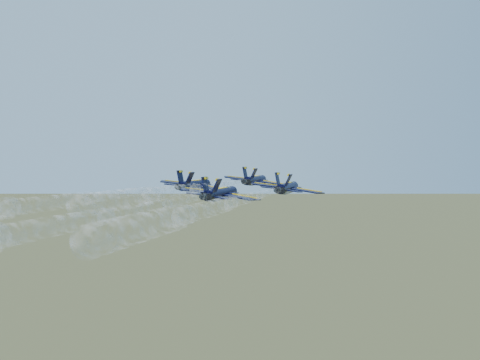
{
  "coord_description": "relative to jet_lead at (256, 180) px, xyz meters",
  "views": [
    {
      "loc": [
        -11.79,
        -107.11,
        109.31
      ],
      "look_at": [
        2.47,
        -0.68,
        100.28
      ],
      "focal_mm": 40.0,
      "sensor_mm": 36.0,
      "label": 1
    }
  ],
  "objects": [
    {
      "name": "jet_slot",
      "position": [
        -10.31,
        -26.37,
        0.0
      ],
      "size": [
        13.55,
        18.47,
        4.07
      ],
      "rotation": [
        0.0,
        0.12,
        -0.4
      ],
      "color": "black"
    },
    {
      "name": "smoke_trail_right",
      "position": [
        -16.09,
        -64.04,
        0.04
      ],
      "size": [
        26.9,
        60.48,
        2.54
      ],
      "rotation": [
        0.0,
        0.12,
        -0.4
      ],
      "color": "white"
    },
    {
      "name": "jet_left",
      "position": [
        -13.99,
        -9.78,
        0.0
      ],
      "size": [
        13.55,
        18.47,
        4.07
      ],
      "rotation": [
        0.0,
        0.12,
        -0.4
      ],
      "color": "black"
    },
    {
      "name": "smoke_trail_slot",
      "position": [
        -29.84,
        -72.66,
        0.04
      ],
      "size": [
        26.9,
        60.48,
        2.54
      ],
      "rotation": [
        0.0,
        0.12,
        -0.4
      ],
      "color": "white"
    },
    {
      "name": "smoke_trail_lead",
      "position": [
        -19.53,
        -46.29,
        0.04
      ],
      "size": [
        26.9,
        60.48,
        2.54
      ],
      "rotation": [
        0.0,
        0.12,
        -0.4
      ],
      "color": "white"
    },
    {
      "name": "smoke_trail_left",
      "position": [
        -33.52,
        -56.07,
        0.04
      ],
      "size": [
        26.9,
        60.48,
        2.54
      ],
      "rotation": [
        0.0,
        0.12,
        -0.4
      ],
      "color": "white"
    },
    {
      "name": "jet_lead",
      "position": [
        0.0,
        0.0,
        0.0
      ],
      "size": [
        13.55,
        18.47,
        4.07
      ],
      "rotation": [
        0.0,
        0.12,
        -0.4
      ],
      "color": "black"
    },
    {
      "name": "jet_right",
      "position": [
        3.44,
        -17.75,
        0.0
      ],
      "size": [
        13.55,
        18.47,
        4.07
      ],
      "rotation": [
        0.0,
        0.12,
        -0.4
      ],
      "color": "black"
    }
  ]
}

